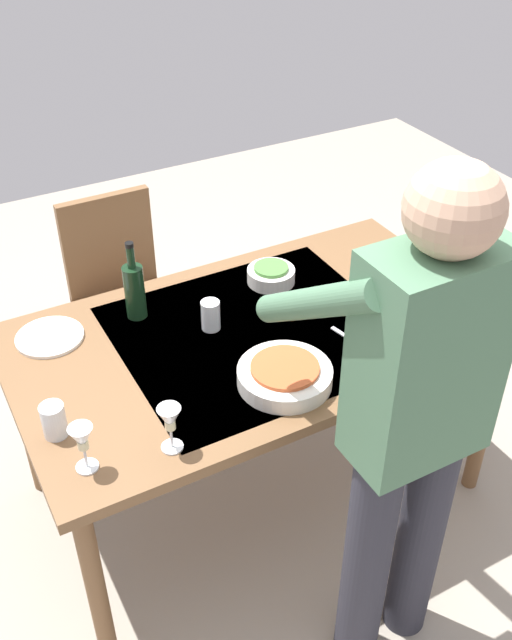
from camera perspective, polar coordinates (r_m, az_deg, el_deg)
The scene contains 15 objects.
ground_plane at distance 3.05m, azimuth 0.00°, elevation -12.64°, with size 6.00×6.00×0.00m, color #9E9384.
dining_table at distance 2.56m, azimuth 0.00°, elevation -2.21°, with size 1.67×0.96×0.78m.
chair_near at distance 3.25m, azimuth -10.52°, elevation 2.61°, with size 0.40×0.40×0.91m.
person_server at distance 1.96m, azimuth 12.01°, elevation -7.49°, with size 0.42×0.61×1.69m.
wine_bottle at distance 2.57m, azimuth -9.44°, elevation 2.36°, with size 0.07×0.07×0.30m.
wine_glass_left at distance 2.05m, azimuth -6.72°, elevation -7.80°, with size 0.07×0.07×0.15m.
wine_glass_right at distance 2.04m, azimuth -13.36°, elevation -9.11°, with size 0.07×0.07×0.15m.
water_cup_near_left at distance 2.19m, azimuth -15.45°, elevation -7.54°, with size 0.07×0.07×0.11m, color silver.
water_cup_near_right at distance 2.51m, azimuth -3.55°, elevation 0.38°, with size 0.07×0.07×0.11m, color silver.
water_cup_far_left at distance 2.90m, azimuth 11.63°, elevation 4.89°, with size 0.08×0.08×0.09m, color silver.
serving_bowl_pasta at distance 2.29m, azimuth 2.25°, elevation -4.27°, with size 0.30×0.30×0.07m.
side_bowl_salad at distance 2.76m, azimuth 1.18°, elevation 3.57°, with size 0.18×0.18×0.07m.
dinner_plate_near at distance 2.58m, azimuth -15.75°, elevation -1.28°, with size 0.23×0.23×0.01m, color white.
dinner_plate_far at distance 2.69m, azimuth 14.25°, elevation 0.62°, with size 0.23×0.23×0.01m, color white.
table_knife at distance 2.50m, azimuth 7.57°, elevation -1.62°, with size 0.01×0.20×0.01m, color silver.
Camera 1 is at (0.96, 1.77, 2.29)m, focal length 41.14 mm.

